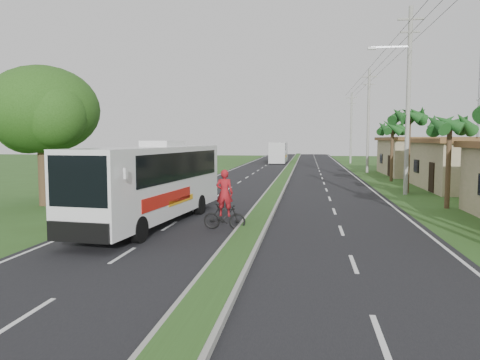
# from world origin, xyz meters

# --- Properties ---
(ground) EXTENTS (180.00, 180.00, 0.00)m
(ground) POSITION_xyz_m (0.00, 0.00, 0.00)
(ground) COLOR #2C4F1D
(ground) RESTS_ON ground
(road_asphalt) EXTENTS (14.00, 160.00, 0.02)m
(road_asphalt) POSITION_xyz_m (0.00, 20.00, 0.01)
(road_asphalt) COLOR black
(road_asphalt) RESTS_ON ground
(median_strip) EXTENTS (1.20, 160.00, 0.18)m
(median_strip) POSITION_xyz_m (0.00, 20.00, 0.10)
(median_strip) COLOR gray
(median_strip) RESTS_ON ground
(lane_edge_left) EXTENTS (0.12, 160.00, 0.01)m
(lane_edge_left) POSITION_xyz_m (-6.70, 20.00, 0.00)
(lane_edge_left) COLOR silver
(lane_edge_left) RESTS_ON ground
(lane_edge_right) EXTENTS (0.12, 160.00, 0.01)m
(lane_edge_right) POSITION_xyz_m (6.70, 20.00, 0.00)
(lane_edge_right) COLOR silver
(lane_edge_right) RESTS_ON ground
(shop_mid) EXTENTS (7.60, 10.60, 3.67)m
(shop_mid) POSITION_xyz_m (14.00, 22.00, 1.86)
(shop_mid) COLOR #9B9169
(shop_mid) RESTS_ON ground
(shop_far) EXTENTS (8.60, 11.60, 3.82)m
(shop_far) POSITION_xyz_m (14.00, 36.00, 1.93)
(shop_far) COLOR #9B9169
(shop_far) RESTS_ON ground
(palm_verge_b) EXTENTS (2.40, 2.40, 5.05)m
(palm_verge_b) POSITION_xyz_m (9.40, 12.00, 4.36)
(palm_verge_b) COLOR #473321
(palm_verge_b) RESTS_ON ground
(palm_verge_c) EXTENTS (2.40, 2.40, 5.85)m
(palm_verge_c) POSITION_xyz_m (8.80, 19.00, 5.12)
(palm_verge_c) COLOR #473321
(palm_verge_c) RESTS_ON ground
(palm_verge_d) EXTENTS (2.40, 2.40, 5.25)m
(palm_verge_d) POSITION_xyz_m (9.30, 28.00, 4.55)
(palm_verge_d) COLOR #473321
(palm_verge_d) RESTS_ON ground
(shade_tree) EXTENTS (6.30, 6.00, 7.54)m
(shade_tree) POSITION_xyz_m (-12.11, 10.02, 5.03)
(shade_tree) COLOR #473321
(shade_tree) RESTS_ON ground
(utility_pole_b) EXTENTS (3.20, 0.28, 12.00)m
(utility_pole_b) POSITION_xyz_m (8.47, 18.00, 6.26)
(utility_pole_b) COLOR gray
(utility_pole_b) RESTS_ON ground
(utility_pole_c) EXTENTS (1.60, 0.28, 11.00)m
(utility_pole_c) POSITION_xyz_m (8.50, 38.00, 5.67)
(utility_pole_c) COLOR gray
(utility_pole_c) RESTS_ON ground
(utility_pole_d) EXTENTS (1.60, 0.28, 10.50)m
(utility_pole_d) POSITION_xyz_m (8.50, 58.00, 5.42)
(utility_pole_d) COLOR gray
(utility_pole_d) RESTS_ON ground
(coach_bus_main) EXTENTS (3.42, 11.15, 3.55)m
(coach_bus_main) POSITION_xyz_m (-4.29, 5.40, 1.95)
(coach_bus_main) COLOR white
(coach_bus_main) RESTS_ON ground
(coach_bus_far) EXTENTS (2.44, 10.79, 3.14)m
(coach_bus_far) POSITION_xyz_m (-2.25, 58.27, 1.78)
(coach_bus_far) COLOR silver
(coach_bus_far) RESTS_ON ground
(motorcyclist) EXTENTS (1.71, 0.54, 2.42)m
(motorcyclist) POSITION_xyz_m (-1.11, 4.60, 0.91)
(motorcyclist) COLOR black
(motorcyclist) RESTS_ON ground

